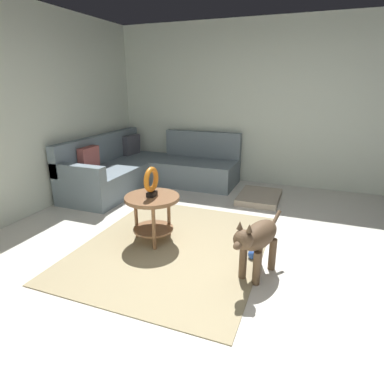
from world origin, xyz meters
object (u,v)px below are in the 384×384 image
object	(u,v)px
torus_sculpture	(151,181)
dog	(257,239)
side_table	(152,207)
sectional_couch	(147,170)
dog_bed_mat	(259,197)
dog_toy_ball	(253,254)

from	to	relation	value
torus_sculpture	dog	world-z (taller)	torus_sculpture
side_table	sectional_couch	bearing A→B (deg)	30.44
dog_bed_mat	torus_sculpture	bearing A→B (deg)	153.59
sectional_couch	dog_bed_mat	world-z (taller)	sectional_couch
dog_bed_mat	dog	world-z (taller)	dog
sectional_couch	dog	size ratio (longest dim) A/B	2.74
torus_sculpture	dog_toy_ball	bearing A→B (deg)	-89.68
dog	dog_toy_ball	xyz separation A→B (m)	(0.29, 0.07, -0.33)
side_table	torus_sculpture	distance (m)	0.29
sectional_couch	dog_toy_ball	size ratio (longest dim) A/B	22.18
side_table	dog_bed_mat	world-z (taller)	side_table
torus_sculpture	sectional_couch	bearing A→B (deg)	30.44
torus_sculpture	dog	size ratio (longest dim) A/B	0.40
torus_sculpture	dog_toy_ball	world-z (taller)	torus_sculpture
torus_sculpture	dog_bed_mat	distance (m)	2.10
side_table	dog_toy_ball	bearing A→B (deg)	-89.68
dog_bed_mat	dog_toy_ball	world-z (taller)	dog_toy_ball
sectional_couch	dog	bearing A→B (deg)	-132.58
dog	dog_toy_ball	world-z (taller)	dog
dog_bed_mat	dog_toy_ball	xyz separation A→B (m)	(-1.78, -0.24, 0.01)
side_table	dog_toy_ball	world-z (taller)	side_table
sectional_couch	torus_sculpture	xyz separation A→B (m)	(-1.79, -1.05, 0.42)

